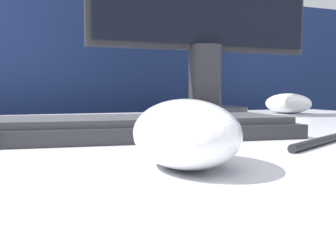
% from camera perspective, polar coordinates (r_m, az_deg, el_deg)
% --- Properties ---
extents(partition_panel, '(5.00, 0.03, 1.10)m').
position_cam_1_polar(partition_panel, '(1.13, -15.85, -8.94)').
color(partition_panel, navy).
rests_on(partition_panel, ground_plane).
extents(computer_mouse_near, '(0.09, 0.12, 0.05)m').
position_cam_1_polar(computer_mouse_near, '(0.27, 2.59, -1.07)').
color(computer_mouse_near, white).
rests_on(computer_mouse_near, desk).
extents(keyboard, '(0.38, 0.17, 0.02)m').
position_cam_1_polar(keyboard, '(0.45, -4.86, -0.20)').
color(keyboard, '#28282D').
rests_on(keyboard, desk).
extents(computer_mouse_far, '(0.12, 0.13, 0.05)m').
position_cam_1_polar(computer_mouse_far, '(0.98, 17.02, 3.14)').
color(computer_mouse_far, silver).
rests_on(computer_mouse_far, desk).
extents(pen, '(0.14, 0.08, 0.01)m').
position_cam_1_polar(pen, '(0.42, 21.59, -1.96)').
color(pen, black).
rests_on(pen, desk).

